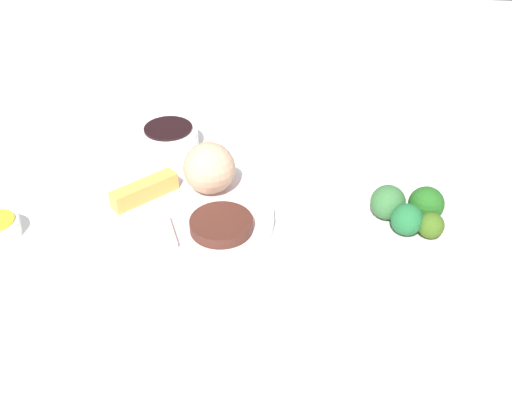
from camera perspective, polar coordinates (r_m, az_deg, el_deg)
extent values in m
cube|color=white|center=(0.94, -3.85, -2.27)|extent=(2.20, 2.20, 0.02)
cylinder|color=white|center=(0.94, -6.85, -1.12)|extent=(0.28, 0.28, 0.02)
sphere|color=tan|center=(0.96, -4.38, 3.45)|extent=(0.08, 0.08, 0.08)
cube|color=gold|center=(0.97, -10.34, 1.34)|extent=(0.10, 0.10, 0.03)
cube|color=beige|center=(0.89, -9.79, -2.87)|extent=(0.09, 0.09, 0.01)
cylinder|color=#48231B|center=(0.90, -3.24, -1.83)|extent=(0.09, 0.09, 0.02)
cylinder|color=white|center=(0.94, 14.17, -2.46)|extent=(0.20, 0.20, 0.01)
sphere|color=#1F6735|center=(0.91, 13.88, -1.33)|extent=(0.05, 0.05, 0.05)
sphere|color=#205C1C|center=(0.94, 15.56, 0.08)|extent=(0.05, 0.05, 0.05)
sphere|color=#336937|center=(0.93, 12.18, 0.25)|extent=(0.05, 0.05, 0.05)
sphere|color=#3B5D19|center=(0.91, 15.96, -1.84)|extent=(0.04, 0.04, 0.04)
cylinder|color=white|center=(1.12, -8.10, 6.15)|extent=(0.11, 0.11, 0.04)
cylinder|color=black|center=(1.11, -8.19, 7.08)|extent=(0.09, 0.09, 0.00)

